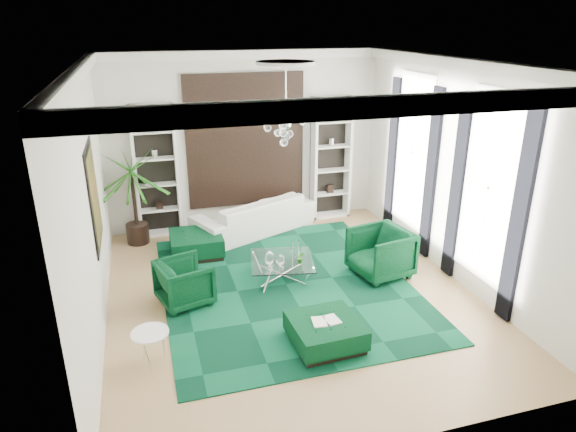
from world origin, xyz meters
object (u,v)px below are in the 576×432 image
object	(u,v)px
armchair_right	(380,253)
ottoman_side	(196,245)
side_table	(152,348)
sofa	(253,215)
coffee_table	(282,269)
ottoman_front	(325,333)
palm	(132,185)
armchair_left	(185,282)

from	to	relation	value
armchair_right	ottoman_side	bearing A→B (deg)	-130.88
ottoman_side	side_table	bearing A→B (deg)	-106.86
sofa	coffee_table	xyz separation A→B (m)	(0.00, -2.30, -0.20)
armchair_right	side_table	xyz separation A→B (m)	(-4.10, -1.50, -0.20)
ottoman_front	palm	distance (m)	5.26
ottoman_side	palm	world-z (taller)	palm
armchair_right	ottoman_front	size ratio (longest dim) A/B	1.01
ottoman_front	side_table	size ratio (longest dim) A/B	1.91
armchair_right	coffee_table	size ratio (longest dim) A/B	0.89
ottoman_side	side_table	xyz separation A→B (m)	(-1.00, -3.30, 0.02)
coffee_table	ottoman_front	bearing A→B (deg)	-88.64
side_table	palm	bearing A→B (deg)	91.35
armchair_left	ottoman_front	xyz separation A→B (m)	(1.80, -1.75, -0.18)
armchair_left	armchair_right	xyz separation A→B (m)	(3.50, 0.00, 0.07)
side_table	coffee_table	bearing A→B (deg)	38.21
armchair_right	side_table	world-z (taller)	armchair_right
ottoman_side	side_table	distance (m)	3.45
palm	coffee_table	bearing A→B (deg)	-44.41
coffee_table	ottoman_front	size ratio (longest dim) A/B	1.14
armchair_right	palm	distance (m)	5.09
ottoman_front	side_table	xyz separation A→B (m)	(-2.40, 0.25, 0.05)
side_table	ottoman_front	bearing A→B (deg)	-5.95
ottoman_front	coffee_table	bearing A→B (deg)	91.36
sofa	palm	world-z (taller)	palm
coffee_table	armchair_left	bearing A→B (deg)	-168.69
armchair_right	coffee_table	world-z (taller)	armchair_right
sofa	side_table	world-z (taller)	sofa
coffee_table	ottoman_side	bearing A→B (deg)	132.95
armchair_right	side_table	bearing A→B (deg)	-80.65
armchair_right	palm	size ratio (longest dim) A/B	0.39
ottoman_front	palm	xyz separation A→B (m)	(-2.50, 4.50, 1.06)
armchair_left	ottoman_side	world-z (taller)	armchair_left
armchair_left	sofa	bearing A→B (deg)	-49.74
sofa	armchair_right	size ratio (longest dim) A/B	2.75
palm	ottoman_front	bearing A→B (deg)	-60.95
ottoman_front	side_table	bearing A→B (deg)	174.05
coffee_table	armchair_right	bearing A→B (deg)	-11.31
palm	side_table	bearing A→B (deg)	-88.65
coffee_table	ottoman_side	distance (m)	1.98
ottoman_side	armchair_right	bearing A→B (deg)	-30.14
sofa	armchair_right	xyz separation A→B (m)	(1.75, -2.65, 0.05)
coffee_table	sofa	bearing A→B (deg)	90.00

